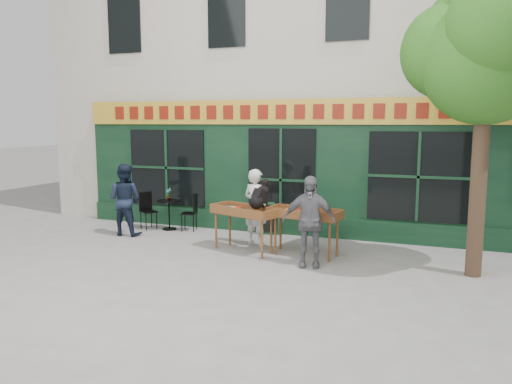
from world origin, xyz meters
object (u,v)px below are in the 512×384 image
(book_cart_right, at_px, (304,216))
(bistro_table, at_px, (169,209))
(man_left, at_px, (125,200))
(book_cart_center, at_px, (245,214))
(dog, at_px, (260,193))
(woman, at_px, (256,207))
(man_right, at_px, (309,221))

(book_cart_right, relative_size, bistro_table, 2.08)
(bistro_table, relative_size, man_left, 0.43)
(book_cart_center, relative_size, bistro_table, 2.13)
(book_cart_right, xyz_separation_m, bistro_table, (-3.91, 1.20, -0.28))
(dog, relative_size, man_left, 0.34)
(book_cart_center, bearing_deg, bistro_table, 172.63)
(woman, bearing_deg, book_cart_center, 109.51)
(bistro_table, bearing_deg, man_left, -127.87)
(book_cart_center, xyz_separation_m, woman, (0.00, 0.65, 0.04))
(man_left, bearing_deg, dog, 168.90)
(book_cart_center, relative_size, man_left, 0.92)
(book_cart_right, distance_m, man_right, 0.81)
(man_left, bearing_deg, woman, -179.96)
(woman, relative_size, man_left, 0.98)
(woman, xyz_separation_m, man_left, (-3.35, -0.21, 0.02))
(book_cart_right, bearing_deg, bistro_table, 171.86)
(dog, distance_m, bistro_table, 3.39)
(woman, distance_m, man_left, 3.35)
(dog, xyz_separation_m, bistro_table, (-3.00, 1.39, -0.75))
(woman, distance_m, book_cart_right, 1.36)
(book_cart_right, bearing_deg, man_left, -174.80)
(woman, bearing_deg, man_left, 23.08)
(dog, bearing_deg, bistro_table, 174.60)
(book_cart_right, distance_m, bistro_table, 4.09)
(dog, height_order, man_left, man_left)
(dog, height_order, bistro_table, dog)
(dog, bearing_deg, man_left, -168.06)
(man_right, bearing_deg, man_left, 156.84)
(book_cart_center, distance_m, man_right, 1.67)
(book_cart_center, distance_m, woman, 0.65)
(book_cart_right, height_order, man_left, man_left)
(book_cart_center, distance_m, bistro_table, 2.98)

